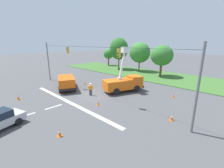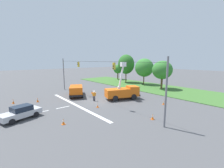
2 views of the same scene
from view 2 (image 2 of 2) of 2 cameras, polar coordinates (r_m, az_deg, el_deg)
ground_plane at (r=25.67m, az=-6.53°, el=-6.40°), size 200.00×200.00×0.00m
grass_verge at (r=38.29m, az=16.65°, el=-1.49°), size 56.00×12.00×0.10m
lane_markings at (r=23.43m, az=-16.99°, el=-8.26°), size 17.60×15.25×0.01m
signal_gantry at (r=24.93m, az=-6.78°, el=3.08°), size 26.20×0.33×7.20m
tree_far_west at (r=52.90m, az=2.25°, el=5.68°), size 3.24×3.03×5.27m
tree_west at (r=45.76m, az=5.39°, el=7.48°), size 5.07×4.81×8.49m
tree_centre at (r=42.75m, az=12.16°, el=6.10°), size 5.36×4.65×7.27m
tree_east at (r=37.20m, az=18.61°, el=5.06°), size 4.60×4.83×6.69m
utility_truck_bucket_lift at (r=26.43m, az=4.10°, el=-2.84°), size 4.27×6.37×6.53m
utility_truck_support_near at (r=29.57m, az=-13.49°, el=-2.27°), size 6.52×4.88×2.03m
sedan_silver at (r=20.75m, az=-31.36°, el=-9.21°), size 2.94×4.63×1.56m
road_worker at (r=25.40m, az=-6.85°, el=-4.25°), size 0.53×0.45×1.77m
traffic_cone_foreground_left at (r=31.33m, az=-7.64°, el=-2.99°), size 0.36×0.36×0.65m
traffic_cone_foreground_right at (r=24.74m, az=19.08°, el=-6.74°), size 0.36×0.36×0.62m
traffic_cone_mid_left at (r=29.16m, az=-2.13°, el=-3.91°), size 0.36×0.36×0.58m
traffic_cone_mid_right at (r=28.59m, az=-33.49°, el=-5.51°), size 0.36×0.36×0.75m
traffic_cone_near_bucket at (r=17.33m, az=-18.05°, el=-13.44°), size 0.36×0.36×0.66m
traffic_cone_lane_edge_a at (r=27.65m, az=-26.49°, el=-5.41°), size 0.36×0.36×0.74m
traffic_cone_lane_edge_b at (r=22.13m, az=-5.50°, el=-8.14°), size 0.36×0.36×0.61m
traffic_cone_far_left at (r=18.41m, az=15.19°, el=-11.93°), size 0.36×0.36×0.68m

